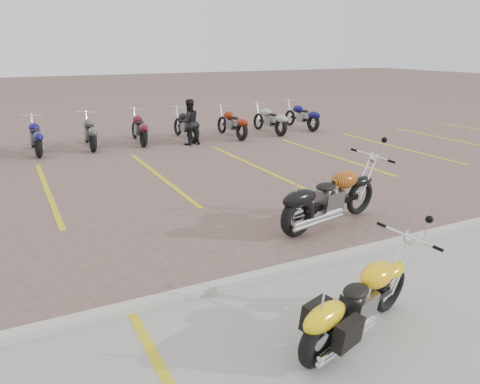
% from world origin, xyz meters
% --- Properties ---
extents(ground, '(100.00, 100.00, 0.00)m').
position_xyz_m(ground, '(0.00, 0.00, 0.00)').
color(ground, '#735A52').
rests_on(ground, ground).
extents(concrete_apron, '(60.00, 5.00, 0.01)m').
position_xyz_m(concrete_apron, '(0.00, -4.50, 0.01)').
color(concrete_apron, '#9E9B93').
rests_on(concrete_apron, ground).
extents(curb, '(60.00, 0.18, 0.12)m').
position_xyz_m(curb, '(0.00, -2.00, 0.06)').
color(curb, '#ADAAA3').
rests_on(curb, ground).
extents(parking_stripes, '(38.00, 5.50, 0.01)m').
position_xyz_m(parking_stripes, '(0.00, 4.00, 0.00)').
color(parking_stripes, gold).
rests_on(parking_stripes, ground).
extents(yellow_cruiser, '(2.02, 0.77, 0.86)m').
position_xyz_m(yellow_cruiser, '(-0.18, -3.68, 0.43)').
color(yellow_cruiser, black).
rests_on(yellow_cruiser, ground).
extents(flame_cruiser, '(2.43, 0.65, 1.01)m').
position_xyz_m(flame_cruiser, '(1.70, -0.71, 0.50)').
color(flame_cruiser, black).
rests_on(flame_cruiser, ground).
extents(person_b, '(0.78, 0.62, 1.53)m').
position_xyz_m(person_b, '(2.16, 7.47, 0.76)').
color(person_b, black).
rests_on(person_b, ground).
extents(bg_bike_row, '(15.51, 2.01, 1.10)m').
position_xyz_m(bg_bike_row, '(-0.13, 8.31, 0.55)').
color(bg_bike_row, black).
rests_on(bg_bike_row, ground).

